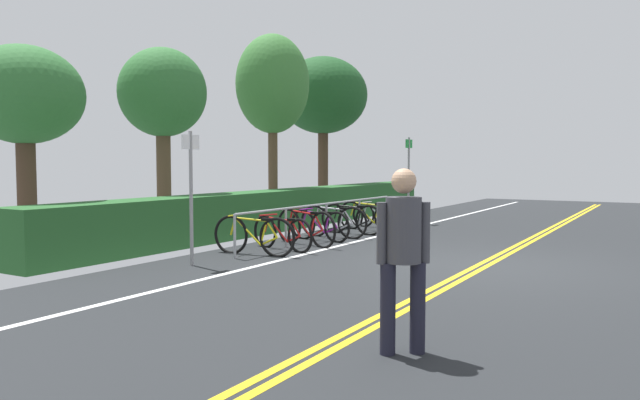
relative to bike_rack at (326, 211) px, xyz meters
The scene contains 21 objects.
ground_plane 4.42m from the bike_rack, 112.66° to the right, with size 37.84×10.14×0.05m, color #232628.
centre_line_yellow_inner 4.49m from the bike_rack, 112.26° to the right, with size 34.05×0.10×0.00m, color gold.
centre_line_yellow_outer 4.34m from the bike_rack, 113.07° to the right, with size 34.05×0.10×0.00m, color gold.
bike_lane_stripe_white 1.97m from the bike_rack, 154.38° to the right, with size 34.05×0.12×0.00m, color white.
bike_rack is the anchor object (origin of this frame).
bicycle_0 2.76m from the bike_rack, behind, with size 0.46×1.76×0.77m.
bicycle_1 1.97m from the bike_rack, behind, with size 0.58×1.69×0.71m.
bicycle_2 1.17m from the bike_rack, behind, with size 0.66×1.78×0.79m.
bicycle_3 0.45m from the bike_rack, behind, with size 0.46×1.65×0.72m.
bicycle_4 0.41m from the bike_rack, ahead, with size 0.46×1.73×0.78m.
bicycle_5 1.18m from the bike_rack, ahead, with size 0.46×1.70×0.77m.
bicycle_6 2.06m from the bike_rack, ahead, with size 0.46×1.85×0.78m.
bicycle_7 2.75m from the bike_rack, ahead, with size 0.46×1.76×0.71m.
pedestrian 8.27m from the bike_rack, 145.29° to the right, with size 0.34×0.40×1.67m.
sign_post_near 4.29m from the bike_rack, behind, with size 0.36×0.07×2.24m.
sign_post_far 4.40m from the bike_rack, ahead, with size 0.36×0.06×2.44m.
hedge_backdrop 2.56m from the bike_rack, 54.07° to the left, with size 15.59×0.96×1.01m, color #235626.
tree_near_left 6.56m from the bike_rack, 138.99° to the left, with size 2.24×2.24×3.96m.
tree_mid 4.78m from the bike_rack, 108.96° to the left, with size 2.07×2.07×4.43m.
tree_far_right 5.23m from the bike_rack, 52.20° to the left, with size 2.10×2.10×5.36m.
tree_extra 8.55m from the bike_rack, 30.83° to the left, with size 3.12×3.12×5.43m.
Camera 1 is at (-10.10, -2.76, 1.72)m, focal length 33.98 mm.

